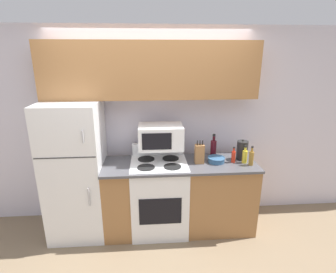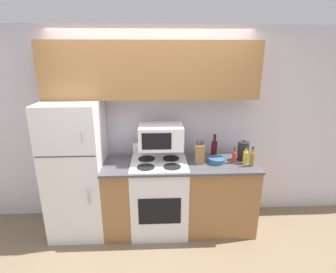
{
  "view_description": "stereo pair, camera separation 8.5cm",
  "coord_description": "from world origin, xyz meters",
  "px_view_note": "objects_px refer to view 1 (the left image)",
  "views": [
    {
      "loc": [
        -0.03,
        -2.67,
        2.21
      ],
      "look_at": [
        0.19,
        0.26,
        1.28
      ],
      "focal_mm": 28.0,
      "sensor_mm": 36.0,
      "label": 1
    },
    {
      "loc": [
        0.05,
        -2.67,
        2.21
      ],
      "look_at": [
        0.19,
        0.26,
        1.28
      ],
      "focal_mm": 28.0,
      "sensor_mm": 36.0,
      "label": 2
    }
  ],
  "objects_px": {
    "microwave": "(161,137)",
    "bottle_vinegar": "(251,158)",
    "bowl": "(216,159)",
    "kettle": "(242,150)",
    "bottle_wine_red": "(213,148)",
    "bottle_cooking_spray": "(245,156)",
    "refrigerator": "(76,170)",
    "stove": "(159,196)",
    "knife_block": "(199,154)",
    "bottle_hot_sauce": "(233,156)"
  },
  "relations": [
    {
      "from": "knife_block",
      "to": "bottle_vinegar",
      "type": "xyz_separation_m",
      "value": [
        0.61,
        -0.11,
        -0.03
      ]
    },
    {
      "from": "bottle_wine_red",
      "to": "bottle_hot_sauce",
      "type": "height_order",
      "value": "bottle_wine_red"
    },
    {
      "from": "refrigerator",
      "to": "microwave",
      "type": "bearing_deg",
      "value": 1.68
    },
    {
      "from": "bottle_wine_red",
      "to": "kettle",
      "type": "xyz_separation_m",
      "value": [
        0.34,
        -0.12,
        0.0
      ]
    },
    {
      "from": "stove",
      "to": "bottle_wine_red",
      "type": "bearing_deg",
      "value": 15.04
    },
    {
      "from": "kettle",
      "to": "bottle_vinegar",
      "type": "bearing_deg",
      "value": -76.98
    },
    {
      "from": "bowl",
      "to": "refrigerator",
      "type": "bearing_deg",
      "value": 177.62
    },
    {
      "from": "refrigerator",
      "to": "bottle_cooking_spray",
      "type": "distance_m",
      "value": 2.07
    },
    {
      "from": "stove",
      "to": "knife_block",
      "type": "xyz_separation_m",
      "value": [
        0.49,
        -0.02,
        0.56
      ]
    },
    {
      "from": "bottle_vinegar",
      "to": "refrigerator",
      "type": "bearing_deg",
      "value": 174.95
    },
    {
      "from": "bottle_hot_sauce",
      "to": "bottle_cooking_spray",
      "type": "xyz_separation_m",
      "value": [
        0.13,
        -0.02,
        0.01
      ]
    },
    {
      "from": "bottle_wine_red",
      "to": "bottle_cooking_spray",
      "type": "xyz_separation_m",
      "value": [
        0.33,
        -0.24,
        -0.03
      ]
    },
    {
      "from": "microwave",
      "to": "kettle",
      "type": "distance_m",
      "value": 1.05
    },
    {
      "from": "stove",
      "to": "kettle",
      "type": "bearing_deg",
      "value": 3.9
    },
    {
      "from": "bottle_wine_red",
      "to": "microwave",
      "type": "bearing_deg",
      "value": -171.87
    },
    {
      "from": "bottle_wine_red",
      "to": "bottle_hot_sauce",
      "type": "bearing_deg",
      "value": -47.32
    },
    {
      "from": "stove",
      "to": "refrigerator",
      "type": "bearing_deg",
      "value": 176.4
    },
    {
      "from": "knife_block",
      "to": "stove",
      "type": "bearing_deg",
      "value": 178.02
    },
    {
      "from": "bottle_cooking_spray",
      "to": "stove",
      "type": "bearing_deg",
      "value": 177.36
    },
    {
      "from": "microwave",
      "to": "knife_block",
      "type": "relative_size",
      "value": 1.81
    },
    {
      "from": "refrigerator",
      "to": "stove",
      "type": "xyz_separation_m",
      "value": [
        1.01,
        -0.06,
        -0.36
      ]
    },
    {
      "from": "stove",
      "to": "bowl",
      "type": "height_order",
      "value": "stove"
    },
    {
      "from": "bowl",
      "to": "bottle_vinegar",
      "type": "distance_m",
      "value": 0.41
    },
    {
      "from": "knife_block",
      "to": "bottle_cooking_spray",
      "type": "relative_size",
      "value": 1.34
    },
    {
      "from": "microwave",
      "to": "bottle_vinegar",
      "type": "bearing_deg",
      "value": -11.44
    },
    {
      "from": "bottle_hot_sauce",
      "to": "bottle_cooking_spray",
      "type": "bearing_deg",
      "value": -10.46
    },
    {
      "from": "bottle_vinegar",
      "to": "bottle_cooking_spray",
      "type": "height_order",
      "value": "bottle_vinegar"
    },
    {
      "from": "refrigerator",
      "to": "bottle_hot_sauce",
      "type": "bearing_deg",
      "value": -2.6
    },
    {
      "from": "stove",
      "to": "bowl",
      "type": "xyz_separation_m",
      "value": [
        0.71,
        -0.01,
        0.48
      ]
    },
    {
      "from": "microwave",
      "to": "bottle_wine_red",
      "type": "height_order",
      "value": "microwave"
    },
    {
      "from": "stove",
      "to": "knife_block",
      "type": "bearing_deg",
      "value": -1.98
    },
    {
      "from": "knife_block",
      "to": "kettle",
      "type": "height_order",
      "value": "knife_block"
    },
    {
      "from": "microwave",
      "to": "bottle_vinegar",
      "type": "height_order",
      "value": "microwave"
    },
    {
      "from": "stove",
      "to": "bottle_hot_sauce",
      "type": "distance_m",
      "value": 1.06
    },
    {
      "from": "stove",
      "to": "bottle_hot_sauce",
      "type": "height_order",
      "value": "bottle_hot_sauce"
    },
    {
      "from": "bottle_wine_red",
      "to": "knife_block",
      "type": "bearing_deg",
      "value": -136.79
    },
    {
      "from": "bowl",
      "to": "kettle",
      "type": "distance_m",
      "value": 0.37
    },
    {
      "from": "bowl",
      "to": "kettle",
      "type": "xyz_separation_m",
      "value": [
        0.35,
        0.08,
        0.08
      ]
    },
    {
      "from": "refrigerator",
      "to": "kettle",
      "type": "xyz_separation_m",
      "value": [
        2.07,
        0.01,
        0.2
      ]
    },
    {
      "from": "refrigerator",
      "to": "kettle",
      "type": "height_order",
      "value": "refrigerator"
    },
    {
      "from": "refrigerator",
      "to": "bottle_vinegar",
      "type": "xyz_separation_m",
      "value": [
        2.12,
        -0.19,
        0.18
      ]
    },
    {
      "from": "microwave",
      "to": "bowl",
      "type": "xyz_separation_m",
      "value": [
        0.68,
        -0.1,
        -0.28
      ]
    },
    {
      "from": "bottle_hot_sauce",
      "to": "bottle_vinegar",
      "type": "bearing_deg",
      "value": -28.11
    },
    {
      "from": "refrigerator",
      "to": "bottle_wine_red",
      "type": "height_order",
      "value": "refrigerator"
    },
    {
      "from": "bowl",
      "to": "bottle_wine_red",
      "type": "bearing_deg",
      "value": 87.43
    },
    {
      "from": "refrigerator",
      "to": "bottle_wine_red",
      "type": "relative_size",
      "value": 5.64
    },
    {
      "from": "knife_block",
      "to": "bottle_cooking_spray",
      "type": "xyz_separation_m",
      "value": [
        0.56,
        -0.03,
        -0.03
      ]
    },
    {
      "from": "bottle_vinegar",
      "to": "knife_block",
      "type": "bearing_deg",
      "value": 170.12
    },
    {
      "from": "bottle_wine_red",
      "to": "bottle_vinegar",
      "type": "relative_size",
      "value": 1.25
    },
    {
      "from": "bottle_vinegar",
      "to": "bottle_cooking_spray",
      "type": "distance_m",
      "value": 0.09
    }
  ]
}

